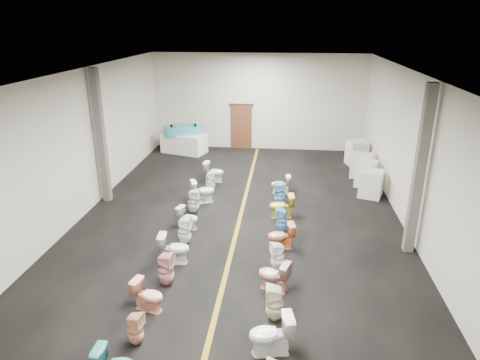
% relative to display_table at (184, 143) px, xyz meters
% --- Properties ---
extents(floor, '(16.00, 16.00, 0.00)m').
position_rel_display_table_xyz_m(floor, '(3.40, -6.89, -0.45)').
color(floor, black).
rests_on(floor, ground).
extents(ceiling, '(16.00, 16.00, 0.00)m').
position_rel_display_table_xyz_m(ceiling, '(3.40, -6.89, 4.05)').
color(ceiling, black).
rests_on(ceiling, ground).
extents(wall_back, '(10.00, 0.00, 10.00)m').
position_rel_display_table_xyz_m(wall_back, '(3.40, 1.11, 1.80)').
color(wall_back, beige).
rests_on(wall_back, ground).
extents(wall_front, '(10.00, 0.00, 10.00)m').
position_rel_display_table_xyz_m(wall_front, '(3.40, -14.89, 1.80)').
color(wall_front, beige).
rests_on(wall_front, ground).
extents(wall_left, '(0.00, 16.00, 16.00)m').
position_rel_display_table_xyz_m(wall_left, '(-1.60, -6.89, 1.80)').
color(wall_left, beige).
rests_on(wall_left, ground).
extents(wall_right, '(0.00, 16.00, 16.00)m').
position_rel_display_table_xyz_m(wall_right, '(8.40, -6.89, 1.80)').
color(wall_right, beige).
rests_on(wall_right, ground).
extents(aisle_stripe, '(0.12, 15.60, 0.01)m').
position_rel_display_table_xyz_m(aisle_stripe, '(3.40, -6.89, -0.44)').
color(aisle_stripe, olive).
rests_on(aisle_stripe, floor).
extents(back_door, '(1.00, 0.10, 2.10)m').
position_rel_display_table_xyz_m(back_door, '(2.60, 1.05, 0.60)').
color(back_door, '#562D19').
rests_on(back_door, floor).
extents(door_frame, '(1.15, 0.08, 0.10)m').
position_rel_display_table_xyz_m(door_frame, '(2.60, 1.06, 1.67)').
color(door_frame, '#331C11').
rests_on(door_frame, back_door).
extents(column_left, '(0.25, 0.25, 4.50)m').
position_rel_display_table_xyz_m(column_left, '(-1.35, -5.89, 1.80)').
color(column_left, '#59544C').
rests_on(column_left, floor).
extents(column_right, '(0.25, 0.25, 4.50)m').
position_rel_display_table_xyz_m(column_right, '(8.15, -8.39, 1.80)').
color(column_right, '#59544C').
rests_on(column_right, floor).
extents(display_table, '(2.23, 1.57, 0.90)m').
position_rel_display_table_xyz_m(display_table, '(0.00, 0.00, 0.00)').
color(display_table, white).
rests_on(display_table, floor).
extents(bathtub, '(1.81, 1.01, 0.55)m').
position_rel_display_table_xyz_m(bathtub, '(0.00, 0.00, 0.62)').
color(bathtub, teal).
rests_on(bathtub, display_table).
extents(appliance_crate_a, '(0.95, 0.95, 0.96)m').
position_rel_display_table_xyz_m(appliance_crate_a, '(7.80, -4.60, 0.03)').
color(appliance_crate_a, silver).
rests_on(appliance_crate_a, floor).
extents(appliance_crate_b, '(0.93, 0.93, 0.98)m').
position_rel_display_table_xyz_m(appliance_crate_b, '(7.80, -3.57, 0.04)').
color(appliance_crate_b, silver).
rests_on(appliance_crate_b, floor).
extents(appliance_crate_c, '(1.01, 1.01, 0.93)m').
position_rel_display_table_xyz_m(appliance_crate_c, '(7.80, -2.53, 0.02)').
color(appliance_crate_c, silver).
rests_on(appliance_crate_c, floor).
extents(appliance_crate_d, '(0.93, 0.93, 1.06)m').
position_rel_display_table_xyz_m(appliance_crate_d, '(7.80, -1.02, 0.08)').
color(appliance_crate_d, silver).
rests_on(appliance_crate_d, floor).
extents(toilet_left_1, '(0.38, 0.37, 0.70)m').
position_rel_display_table_xyz_m(toilet_left_1, '(2.02, -12.69, -0.10)').
color(toilet_left_1, '#EBA583').
rests_on(toilet_left_1, floor).
extents(toilet_left_2, '(0.77, 0.56, 0.70)m').
position_rel_display_table_xyz_m(toilet_left_2, '(1.95, -11.63, -0.10)').
color(toilet_left_2, '#FDAC90').
rests_on(toilet_left_2, floor).
extents(toilet_left_3, '(0.46, 0.45, 0.86)m').
position_rel_display_table_xyz_m(toilet_left_3, '(2.08, -10.71, -0.02)').
color(toilet_left_3, '#D69090').
rests_on(toilet_left_3, floor).
extents(toilet_left_4, '(0.81, 0.49, 0.80)m').
position_rel_display_table_xyz_m(toilet_left_4, '(2.01, -9.68, -0.05)').
color(toilet_left_4, silver).
rests_on(toilet_left_4, floor).
extents(toilet_left_5, '(0.41, 0.40, 0.83)m').
position_rel_display_table_xyz_m(toilet_left_5, '(2.06, -8.73, -0.03)').
color(toilet_left_5, white).
rests_on(toilet_left_5, floor).
extents(toilet_left_6, '(0.74, 0.56, 0.67)m').
position_rel_display_table_xyz_m(toilet_left_6, '(1.93, -7.74, -0.11)').
color(toilet_left_6, silver).
rests_on(toilet_left_6, floor).
extents(toilet_left_7, '(0.40, 0.39, 0.83)m').
position_rel_display_table_xyz_m(toilet_left_7, '(1.87, -6.68, -0.03)').
color(toilet_left_7, silver).
rests_on(toilet_left_7, floor).
extents(toilet_left_8, '(0.92, 0.74, 0.82)m').
position_rel_display_table_xyz_m(toilet_left_8, '(2.00, -5.77, -0.04)').
color(toilet_left_8, white).
rests_on(toilet_left_8, floor).
extents(toilet_left_9, '(0.40, 0.39, 0.76)m').
position_rel_display_table_xyz_m(toilet_left_9, '(2.08, -4.74, -0.07)').
color(toilet_left_9, white).
rests_on(toilet_left_9, floor).
extents(toilet_left_10, '(0.82, 0.54, 0.78)m').
position_rel_display_table_xyz_m(toilet_left_10, '(2.04, -3.71, -0.06)').
color(toilet_left_10, white).
rests_on(toilet_left_10, floor).
extents(toilet_right_1, '(0.90, 0.63, 0.84)m').
position_rel_display_table_xyz_m(toilet_right_1, '(4.61, -12.65, -0.03)').
color(toilet_right_1, white).
rests_on(toilet_right_1, floor).
extents(toilet_right_2, '(0.40, 0.39, 0.83)m').
position_rel_display_table_xyz_m(toilet_right_2, '(4.65, -11.69, -0.03)').
color(toilet_right_2, '#F5ECC9').
rests_on(toilet_right_2, floor).
extents(toilet_right_3, '(0.84, 0.65, 0.75)m').
position_rel_display_table_xyz_m(toilet_right_3, '(4.59, -10.61, -0.07)').
color(toilet_right_3, '#DD9B95').
rests_on(toilet_right_3, floor).
extents(toilet_right_4, '(0.45, 0.44, 0.75)m').
position_rel_display_table_xyz_m(toilet_right_4, '(4.66, -9.75, -0.07)').
color(toilet_right_4, white).
rests_on(toilet_right_4, floor).
extents(toilet_right_5, '(0.80, 0.57, 0.74)m').
position_rel_display_table_xyz_m(toilet_right_5, '(4.72, -8.67, -0.08)').
color(toilet_right_5, '#EC8148').
rests_on(toilet_right_5, floor).
extents(toilet_right_6, '(0.42, 0.42, 0.76)m').
position_rel_display_table_xyz_m(toilet_right_6, '(4.73, -7.69, -0.07)').
color(toilet_right_6, '#6BACDB').
rests_on(toilet_right_6, floor).
extents(toilet_right_7, '(0.81, 0.51, 0.78)m').
position_rel_display_table_xyz_m(toilet_right_7, '(4.70, -6.70, -0.06)').
color(toilet_right_7, gold).
rests_on(toilet_right_7, floor).
extents(toilet_right_8, '(0.40, 0.39, 0.80)m').
position_rel_display_table_xyz_m(toilet_right_8, '(4.62, -5.72, -0.05)').
color(toilet_right_8, '#74B2E1').
rests_on(toilet_right_8, floor).
extents(toilet_right_9, '(0.71, 0.44, 0.69)m').
position_rel_display_table_xyz_m(toilet_right_9, '(4.64, -4.67, -0.10)').
color(toilet_right_9, white).
rests_on(toilet_right_9, floor).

